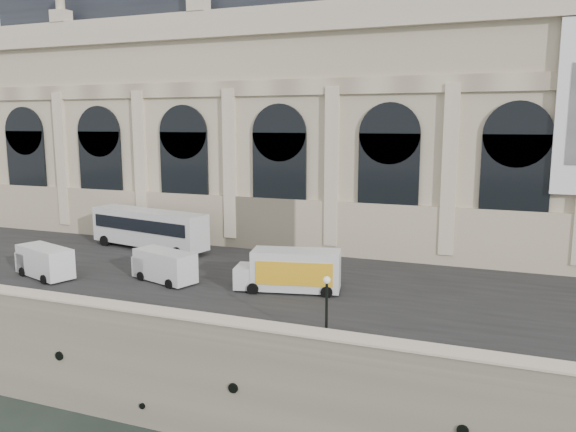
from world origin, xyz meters
name	(u,v)px	position (x,y,z in m)	size (l,w,h in m)	color
quay	(355,256)	(0.00, 35.00, 3.00)	(160.00, 70.00, 6.00)	gray
street	(290,276)	(0.00, 14.00, 6.03)	(160.00, 24.00, 0.06)	#2D2D2D
parapet	(205,327)	(0.00, 0.60, 6.62)	(160.00, 1.40, 1.21)	gray
museum	(293,105)	(-5.98, 30.86, 19.72)	(69.00, 18.70, 29.10)	beige
bus_left	(149,228)	(-15.84, 18.21, 8.10)	(12.99, 5.11, 3.75)	silver
van_b	(43,261)	(-17.94, 7.12, 7.25)	(5.85, 3.68, 2.44)	silver
van_c	(162,266)	(-8.60, 9.40, 7.22)	(5.73, 3.56, 2.39)	silver
box_truck	(290,271)	(1.36, 10.45, 7.51)	(7.77, 3.91, 3.00)	silver
lamp_right	(326,312)	(6.70, 1.80, 7.93)	(0.40, 0.40, 3.88)	black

